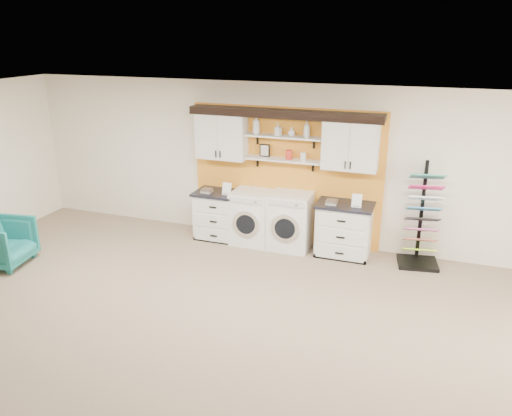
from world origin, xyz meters
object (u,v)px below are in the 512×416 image
at_px(washer, 252,217).
at_px(dryer, 290,221).
at_px(sample_rack, 421,234).
at_px(base_cabinet_left, 220,215).
at_px(base_cabinet_right, 344,229).
at_px(armchair, 2,243).

xyz_separation_m(washer, dryer, (0.70, 0.00, 0.02)).
xyz_separation_m(washer, sample_rack, (2.86, 0.04, 0.06)).
xyz_separation_m(base_cabinet_left, base_cabinet_right, (2.26, -0.00, 0.02)).
height_order(washer, armchair, washer).
bearing_deg(base_cabinet_left, sample_rack, 0.59).
distance_m(base_cabinet_left, base_cabinet_right, 2.26).
height_order(base_cabinet_right, dryer, dryer).
distance_m(base_cabinet_left, dryer, 1.33).
bearing_deg(dryer, sample_rack, 1.04).
bearing_deg(base_cabinet_left, armchair, -142.59).
height_order(dryer, sample_rack, sample_rack).
relative_size(base_cabinet_left, armchair, 1.08).
bearing_deg(base_cabinet_left, washer, -0.31).
bearing_deg(base_cabinet_right, washer, -179.88).
bearing_deg(washer, armchair, -147.89).
distance_m(washer, armchair, 4.14).
distance_m(washer, sample_rack, 2.86).
distance_m(washer, dryer, 0.70).
xyz_separation_m(base_cabinet_right, sample_rack, (1.22, 0.04, 0.08)).
bearing_deg(sample_rack, armchair, -169.61).
height_order(base_cabinet_right, sample_rack, sample_rack).
relative_size(base_cabinet_right, washer, 0.98).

